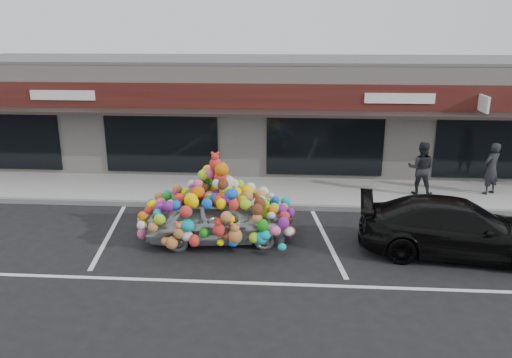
# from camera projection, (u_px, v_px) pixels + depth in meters

# --- Properties ---
(ground) EXTENTS (90.00, 90.00, 0.00)m
(ground) POSITION_uv_depth(u_px,v_px,m) (223.00, 240.00, 13.43)
(ground) COLOR black
(ground) RESTS_ON ground
(shop_building) EXTENTS (24.00, 7.20, 4.31)m
(shop_building) POSITION_uv_depth(u_px,v_px,m) (249.00, 111.00, 20.86)
(shop_building) COLOR beige
(shop_building) RESTS_ON ground
(sidewalk) EXTENTS (26.00, 3.00, 0.15)m
(sidewalk) POSITION_uv_depth(u_px,v_px,m) (238.00, 191.00, 17.23)
(sidewalk) COLOR #9C9C96
(sidewalk) RESTS_ON ground
(kerb) EXTENTS (26.00, 0.18, 0.16)m
(kerb) POSITION_uv_depth(u_px,v_px,m) (233.00, 206.00, 15.80)
(kerb) COLOR slate
(kerb) RESTS_ON ground
(parking_stripe_left) EXTENTS (0.73, 4.37, 0.01)m
(parking_stripe_left) POSITION_uv_depth(u_px,v_px,m) (110.00, 234.00, 13.84)
(parking_stripe_left) COLOR silver
(parking_stripe_left) RESTS_ON ground
(parking_stripe_mid) EXTENTS (0.73, 4.37, 0.01)m
(parking_stripe_mid) POSITION_uv_depth(u_px,v_px,m) (327.00, 240.00, 13.43)
(parking_stripe_mid) COLOR silver
(parking_stripe_mid) RESTS_ON ground
(lane_line) EXTENTS (14.00, 0.12, 0.01)m
(lane_line) POSITION_uv_depth(u_px,v_px,m) (298.00, 285.00, 11.10)
(lane_line) COLOR silver
(lane_line) RESTS_ON ground
(toy_car) EXTENTS (2.72, 4.17, 2.31)m
(toy_car) POSITION_uv_depth(u_px,v_px,m) (217.00, 213.00, 13.21)
(toy_car) COLOR #A4A8AF
(toy_car) RESTS_ON ground
(black_sedan) EXTENTS (2.56, 5.05, 1.40)m
(black_sedan) POSITION_uv_depth(u_px,v_px,m) (458.00, 228.00, 12.42)
(black_sedan) COLOR black
(black_sedan) RESTS_ON ground
(pedestrian_a) EXTENTS (0.76, 0.69, 1.74)m
(pedestrian_a) POSITION_uv_depth(u_px,v_px,m) (491.00, 169.00, 16.49)
(pedestrian_a) COLOR black
(pedestrian_a) RESTS_ON sidewalk
(pedestrian_b) EXTENTS (1.02, 0.89, 1.78)m
(pedestrian_b) POSITION_uv_depth(u_px,v_px,m) (421.00, 168.00, 16.47)
(pedestrian_b) COLOR black
(pedestrian_b) RESTS_ON sidewalk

